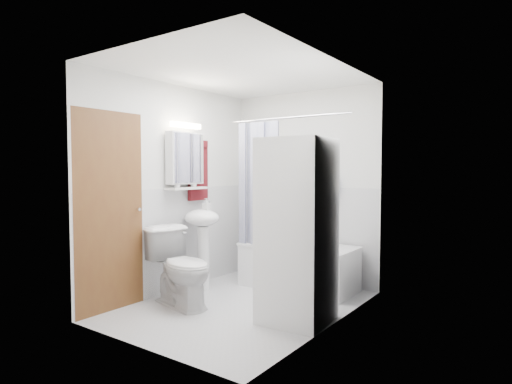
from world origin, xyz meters
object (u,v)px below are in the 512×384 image
Objects in this scene: sink at (202,230)px; toilet at (182,268)px; washer_dryer at (297,230)px; bathtub at (298,264)px.

sink reaches higher than toilet.
washer_dryer is at bearing -10.60° from sink.
washer_dryer is (0.53, -0.97, 0.57)m from bathtub.
sink is at bearing -141.93° from bathtub.
bathtub is 1.68× the size of toilet.
washer_dryer is at bearing -61.16° from bathtub.
sink is at bearing 164.96° from washer_dryer.
washer_dryer is (1.43, -0.27, 0.15)m from sink.
bathtub is 1.31× the size of sink.
sink reaches higher than bathtub.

